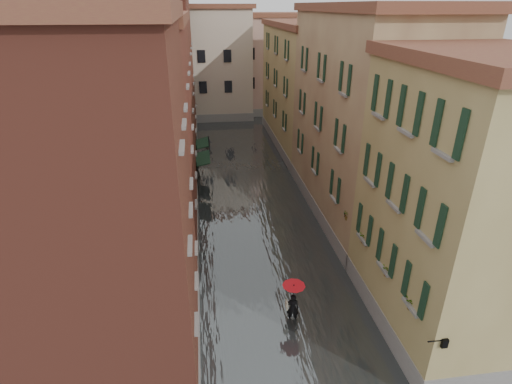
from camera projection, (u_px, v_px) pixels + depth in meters
ground at (281, 304)px, 19.62m from camera, size 120.00×120.00×0.00m
floodwater at (249, 192)px, 31.24m from camera, size 10.00×60.00×0.20m
building_left_near at (104, 217)px, 14.20m from camera, size 6.00×8.00×13.00m
building_left_mid at (142, 134)px, 24.18m from camera, size 6.00×14.00×12.50m
building_left_far at (160, 80)px, 37.31m from camera, size 6.00×16.00×14.00m
building_right_near at (463, 211)px, 16.25m from camera, size 6.00×8.00×11.50m
building_right_mid at (363, 122)px, 25.80m from camera, size 6.00×14.00×13.00m
building_right_far at (305, 90)px, 39.57m from camera, size 6.00×16.00×11.50m
building_end_cream at (202, 65)px, 50.57m from camera, size 12.00×9.00×13.00m
building_end_pink at (269, 65)px, 53.69m from camera, size 10.00×9.00×12.00m
awning_near at (202, 159)px, 31.07m from camera, size 1.09×3.06×2.80m
awning_far at (202, 144)px, 34.49m from camera, size 1.09×2.71×2.80m
wall_lantern at (443, 342)px, 13.50m from camera, size 0.71×0.22×0.35m
window_planters at (376, 246)px, 17.96m from camera, size 0.59×7.84×0.84m
pedestrian_main at (293, 299)px, 18.02m from camera, size 1.04×1.04×2.06m
pedestrian_far at (209, 143)px, 40.23m from camera, size 0.73×0.57×1.46m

